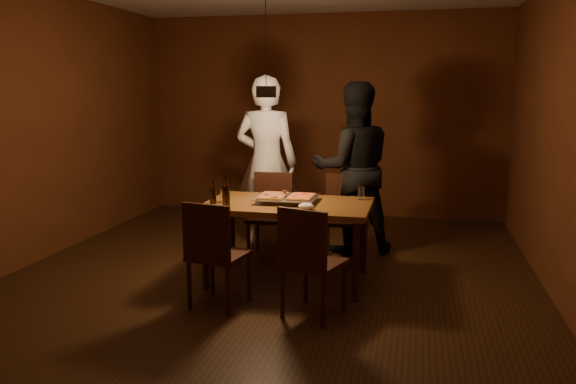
% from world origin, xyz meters
% --- Properties ---
extents(room_shell, '(6.00, 6.00, 6.00)m').
position_xyz_m(room_shell, '(0.00, 0.00, 1.40)').
color(room_shell, '#381E0F').
rests_on(room_shell, ground).
extents(dining_table, '(1.50, 0.90, 0.75)m').
position_xyz_m(dining_table, '(0.19, 0.03, 0.68)').
color(dining_table, brown).
rests_on(dining_table, floor).
extents(chair_far_left, '(0.43, 0.43, 0.49)m').
position_xyz_m(chair_far_left, '(-0.17, 0.79, 0.54)').
color(chair_far_left, '#38190F').
rests_on(chair_far_left, floor).
extents(chair_far_right, '(0.46, 0.46, 0.49)m').
position_xyz_m(chair_far_right, '(0.61, 0.85, 0.54)').
color(chair_far_right, '#38190F').
rests_on(chair_far_right, floor).
extents(chair_near_left, '(0.49, 0.49, 0.49)m').
position_xyz_m(chair_near_left, '(-0.24, -0.76, 0.54)').
color(chair_near_left, '#38190F').
rests_on(chair_near_left, floor).
extents(chair_near_right, '(0.53, 0.53, 0.49)m').
position_xyz_m(chair_near_right, '(0.55, -0.79, 0.54)').
color(chair_near_right, '#38190F').
rests_on(chair_near_right, floor).
extents(pizza_tray, '(0.56, 0.47, 0.05)m').
position_xyz_m(pizza_tray, '(0.17, 0.06, 0.77)').
color(pizza_tray, silver).
rests_on(pizza_tray, dining_table).
extents(pizza_meat, '(0.25, 0.38, 0.02)m').
position_xyz_m(pizza_meat, '(0.05, 0.05, 0.81)').
color(pizza_meat, maroon).
rests_on(pizza_meat, pizza_tray).
extents(pizza_cheese, '(0.23, 0.35, 0.02)m').
position_xyz_m(pizza_cheese, '(0.31, 0.06, 0.81)').
color(pizza_cheese, gold).
rests_on(pizza_cheese, pizza_tray).
extents(spatula, '(0.20, 0.25, 0.04)m').
position_xyz_m(spatula, '(0.19, 0.07, 0.81)').
color(spatula, silver).
rests_on(spatula, pizza_tray).
extents(beer_bottle_a, '(0.06, 0.06, 0.22)m').
position_xyz_m(beer_bottle_a, '(-0.43, -0.24, 0.86)').
color(beer_bottle_a, black).
rests_on(beer_bottle_a, dining_table).
extents(beer_bottle_b, '(0.07, 0.07, 0.26)m').
position_xyz_m(beer_bottle_b, '(-0.31, -0.23, 0.88)').
color(beer_bottle_b, black).
rests_on(beer_bottle_b, dining_table).
extents(water_glass_left, '(0.08, 0.08, 0.12)m').
position_xyz_m(water_glass_left, '(-0.38, -0.08, 0.81)').
color(water_glass_left, silver).
rests_on(water_glass_left, dining_table).
extents(water_glass_right, '(0.06, 0.06, 0.13)m').
position_xyz_m(water_glass_right, '(0.83, 0.34, 0.81)').
color(water_glass_right, silver).
rests_on(water_glass_right, dining_table).
extents(plate_slice, '(0.25, 0.25, 0.03)m').
position_xyz_m(plate_slice, '(-0.44, -0.37, 0.76)').
color(plate_slice, white).
rests_on(plate_slice, dining_table).
extents(napkin, '(0.14, 0.10, 0.06)m').
position_xyz_m(napkin, '(0.41, -0.23, 0.78)').
color(napkin, white).
rests_on(napkin, dining_table).
extents(diner_white, '(0.71, 0.47, 1.93)m').
position_xyz_m(diner_white, '(-0.31, 1.14, 0.96)').
color(diner_white, silver).
rests_on(diner_white, floor).
extents(diner_dark, '(1.08, 0.95, 1.85)m').
position_xyz_m(diner_dark, '(0.65, 1.17, 0.93)').
color(diner_dark, black).
rests_on(diner_dark, floor).
extents(pendant_lamp, '(0.18, 0.18, 1.10)m').
position_xyz_m(pendant_lamp, '(0.00, 0.00, 1.76)').
color(pendant_lamp, black).
rests_on(pendant_lamp, ceiling).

